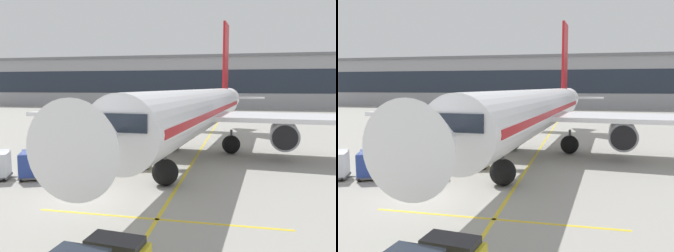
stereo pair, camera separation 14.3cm
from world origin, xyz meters
The scene contains 13 objects.
ground_plane centered at (0.00, 0.00, 0.00)m, with size 600.00×600.00×0.00m, color #9E9B93.
parked_airplane centered at (4.83, 13.75, 3.90)m, with size 32.75×42.08×14.49m.
belt_loader centered at (0.45, 7.10, 0.84)m, with size 5.41×3.43×2.79m.
baggage_cart_lead centered at (-2.24, 4.30, 1.00)m, with size 2.81×2.27×1.91m.
baggage_cart_second centered at (-4.77, 2.99, 1.00)m, with size 2.81×2.27×1.91m.
ground_crew_by_loader centered at (-0.30, 7.34, 1.00)m, with size 0.42×0.47×1.74m.
ground_crew_by_carts centered at (-0.57, 4.14, 1.00)m, with size 0.42×0.47×1.74m.
ground_crew_marshaller centered at (-1.49, 4.09, 1.00)m, with size 0.52×0.39×1.74m.
safety_cone_engine_keepout centered at (-3.34, 14.31, 0.29)m, with size 0.53×0.53×0.61m.
safety_cone_wingtip centered at (-0.83, 8.66, 0.31)m, with size 0.56×0.56×0.63m.
apron_guidance_line_lead_in centered at (4.72, 13.00, 0.00)m, with size 0.20×110.00×0.01m.
apron_guidance_line_stop_bar centered at (4.77, -2.07, 0.00)m, with size 12.00×0.20×0.01m.
terminal_building centered at (-8.62, 87.08, 7.33)m, with size 124.57×19.54×14.78m.
Camera 2 is at (8.48, -16.67, 6.10)m, focal length 36.36 mm.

